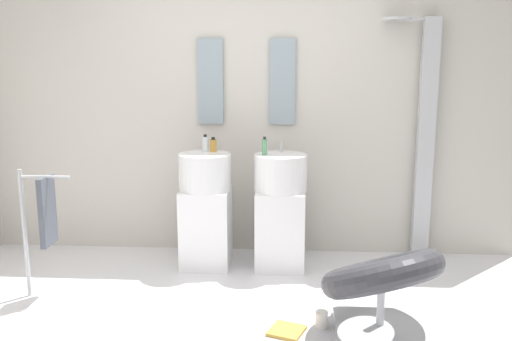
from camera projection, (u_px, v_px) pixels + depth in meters
The scene contains 15 objects.
ground_plane at pixel (227, 336), 3.61m from camera, with size 4.80×3.60×0.04m, color silver.
rear_partition at pixel (247, 106), 4.96m from camera, with size 4.80×0.10×2.60m, color beige.
pedestal_sink_left at pixel (206, 209), 4.69m from camera, with size 0.43×0.43×1.05m.
pedestal_sink_right at pixel (280, 210), 4.65m from camera, with size 0.43×0.43×1.05m.
vanity_mirror_left at pixel (210, 82), 4.87m from camera, with size 0.22×0.03×0.73m, color #8C9EA8.
vanity_mirror_right at pixel (282, 82), 4.83m from camera, with size 0.22×0.03×0.73m, color #8C9EA8.
shower_column at pixel (424, 135), 4.79m from camera, with size 0.49×0.24×2.05m.
lounge_chair at pixel (382, 281), 3.54m from camera, with size 1.09×1.09×0.65m.
towel_rack at pixel (44, 214), 4.04m from camera, with size 0.37×0.22×0.95m.
area_rug at pixel (291, 332), 3.61m from camera, with size 1.04×0.89×0.01m, color #B2B2B7.
magazine_ochre at pixel (287, 331), 3.59m from camera, with size 0.20×0.21×0.02m, color gold.
coffee_mug at pixel (321, 319), 3.65m from camera, with size 0.08×0.08×0.11m, color white.
soap_bottle_clear at pixel (205, 144), 4.69m from camera, with size 0.05×0.05×0.14m.
soap_bottle_green at pixel (264, 147), 4.53m from camera, with size 0.04×0.04×0.15m.
soap_bottle_amber at pixel (213, 145), 4.69m from camera, with size 0.05×0.05×0.12m.
Camera 1 is at (0.40, -3.31, 1.73)m, focal length 39.70 mm.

